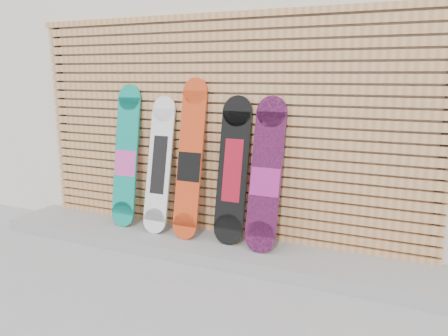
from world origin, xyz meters
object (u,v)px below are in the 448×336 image
Objects in this scene: snowboard_0 at (126,157)px; snowboard_2 at (190,160)px; snowboard_3 at (233,170)px; snowboard_4 at (266,175)px; snowboard_1 at (159,165)px.

snowboard_2 reaches higher than snowboard_0.
snowboard_2 is at bearing -176.87° from snowboard_3.
snowboard_2 reaches higher than snowboard_4.
snowboard_2 is at bearing -2.18° from snowboard_0.
snowboard_3 is at bearing 3.13° from snowboard_2.
snowboard_2 is 0.46m from snowboard_3.
snowboard_0 is 1.24m from snowboard_3.
snowboard_0 is 0.95× the size of snowboard_2.
snowboard_0 reaches higher than snowboard_4.
snowboard_1 is 1.15m from snowboard_4.
snowboard_0 is 0.43m from snowboard_1.
snowboard_0 is at bearing 177.82° from snowboard_2.
snowboard_1 is 0.88× the size of snowboard_2.
snowboard_1 is 0.98× the size of snowboard_4.
snowboard_4 is (1.15, -0.02, 0.00)m from snowboard_1.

